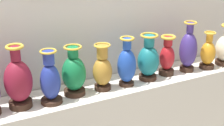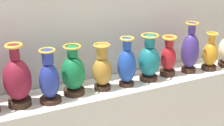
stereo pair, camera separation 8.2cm
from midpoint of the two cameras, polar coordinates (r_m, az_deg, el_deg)
The scene contains 10 objects.
back_wall at distance 2.63m, azimuth -1.41°, elevation 8.54°, with size 3.90×0.14×2.66m.
vase_burgundy at distance 2.29m, azimuth -14.94°, elevation -2.88°, with size 0.19×0.19×0.44m.
vase_cobalt at distance 2.30m, azimuth -9.72°, elevation -2.88°, with size 0.15×0.15×0.39m.
vase_emerald at distance 2.40m, azimuth -5.69°, elevation -1.75°, with size 0.17×0.17×0.37m.
vase_ochre at distance 2.46m, azimuth -0.75°, elevation -1.18°, with size 0.15×0.15×0.36m.
vase_sapphire at distance 2.53m, azimuth 3.48°, elevation -0.32°, with size 0.14×0.14×0.39m.
vase_teal at distance 2.64m, azimuth 7.26°, elevation 0.45°, with size 0.17×0.17×0.38m.
vase_crimson at distance 2.76m, azimuth 10.49°, elevation 0.93°, with size 0.13×0.13×0.34m.
vase_indigo at distance 2.85m, azimuth 14.06°, elevation 2.06°, with size 0.15×0.15×0.43m.
vase_amber at distance 2.97m, azimuth 17.28°, elevation 1.41°, with size 0.13×0.13×0.33m.
Camera 2 is at (-1.01, -2.11, 1.91)m, focal length 53.25 mm.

